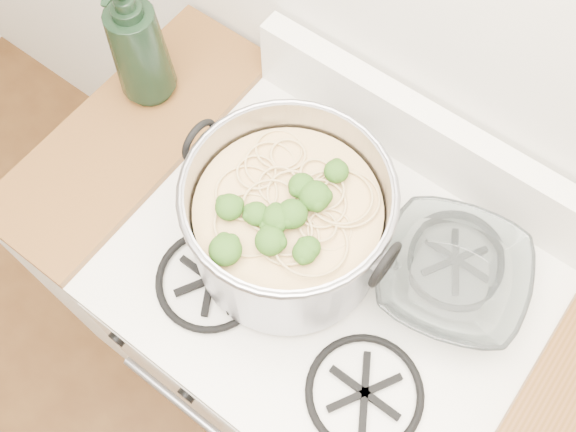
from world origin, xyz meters
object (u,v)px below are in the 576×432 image
at_px(gas_range, 320,338).
at_px(spatula, 356,256).
at_px(bottle, 136,40).
at_px(stock_pot, 288,223).
at_px(glass_bowl, 450,279).

relative_size(gas_range, spatula, 2.98).
distance_m(gas_range, bottle, 0.84).
bearing_deg(gas_range, stock_pot, -171.53).
distance_m(gas_range, stock_pot, 0.60).
relative_size(stock_pot, glass_bowl, 3.57).
bearing_deg(glass_bowl, gas_range, -149.42).
xyz_separation_m(stock_pot, bottle, (-0.45, 0.12, 0.04)).
relative_size(spatula, bottle, 1.02).
bearing_deg(bottle, stock_pot, -35.76).
bearing_deg(glass_bowl, stock_pot, -156.15).
height_order(spatula, glass_bowl, glass_bowl).
bearing_deg(spatula, bottle, -156.63).
height_order(stock_pot, spatula, stock_pot).
xyz_separation_m(gas_range, glass_bowl, (0.18, 0.11, 0.50)).
distance_m(gas_range, glass_bowl, 0.54).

